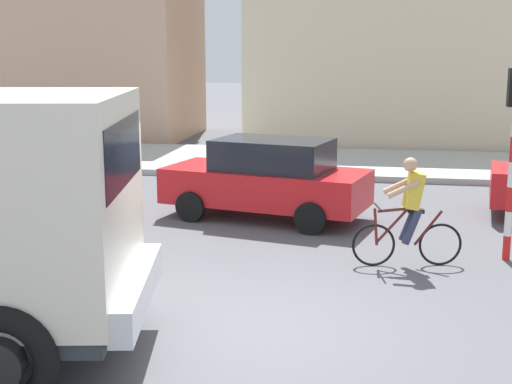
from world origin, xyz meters
TOP-DOWN VIEW (x-y plane):
  - ground_plane at (0.00, 0.00)m, footprint 120.00×120.00m
  - sidewalk_far at (0.00, 12.50)m, footprint 80.00×5.00m
  - cyclist at (2.06, 2.99)m, footprint 1.70×0.57m
  - car_red_near at (-0.59, 5.74)m, footprint 4.28×2.58m
  - building_corner_left at (-10.33, 18.13)m, footprint 9.76×5.51m
  - building_mid_block at (2.41, 17.84)m, footprint 10.92×5.43m

SIDE VIEW (x-z plane):
  - ground_plane at x=0.00m, z-range 0.00..0.00m
  - sidewalk_far at x=0.00m, z-range 0.00..0.16m
  - car_red_near at x=-0.59m, z-range 0.02..1.62m
  - cyclist at x=2.06m, z-range 0.00..1.72m
  - building_mid_block at x=2.41m, z-range 0.00..5.91m
  - building_corner_left at x=-10.33m, z-range 0.00..6.58m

